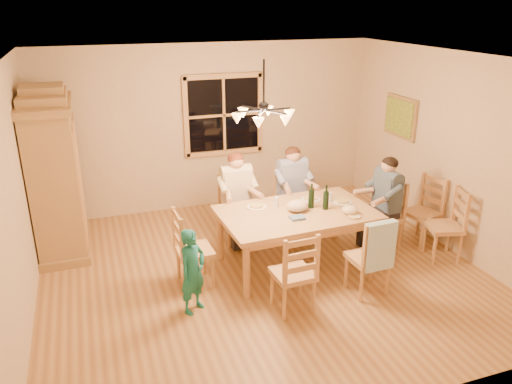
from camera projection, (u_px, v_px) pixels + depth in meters
name	position (u px, v px, depth m)	size (l,w,h in m)	color
floor	(263.00, 272.00, 6.49)	(5.50, 5.50, 0.00)	#986637
ceiling	(264.00, 59.00, 5.51)	(5.50, 5.00, 0.02)	white
wall_back	(212.00, 127.00, 8.20)	(5.50, 0.02, 2.70)	#C5AE8B
wall_left	(14.00, 203.00, 5.16)	(0.02, 5.00, 2.70)	#C5AE8B
wall_right	(452.00, 153.00, 6.84)	(0.02, 5.00, 2.70)	#C5AE8B
window	(224.00, 115.00, 8.16)	(1.30, 0.06, 1.30)	black
painting	(400.00, 117.00, 7.80)	(0.06, 0.78, 0.64)	olive
chandelier	(264.00, 115.00, 5.74)	(0.77, 0.68, 0.71)	black
armoire	(56.00, 177.00, 6.78)	(0.66, 1.40, 2.30)	olive
dining_table	(297.00, 218.00, 6.47)	(2.03, 1.30, 0.76)	#A6734A
chair_far_left	(237.00, 222.00, 7.24)	(0.46, 0.44, 0.99)	tan
chair_far_right	(292.00, 213.00, 7.54)	(0.46, 0.44, 0.99)	tan
chair_near_left	(293.00, 285.00, 5.62)	(0.46, 0.44, 0.99)	tan
chair_near_right	(367.00, 269.00, 5.96)	(0.46, 0.44, 0.99)	tan
chair_end_left	(195.00, 262.00, 6.13)	(0.44, 0.46, 0.99)	tan
chair_end_right	(383.00, 227.00, 7.07)	(0.44, 0.46, 0.99)	tan
adult_woman	(236.00, 187.00, 7.04)	(0.41, 0.44, 0.87)	beige
adult_plaid_man	(292.00, 179.00, 7.35)	(0.41, 0.44, 0.87)	#354C92
adult_slate_man	(386.00, 191.00, 6.88)	(0.44, 0.41, 0.87)	#43566B
towel	(379.00, 246.00, 5.65)	(0.38, 0.10, 0.58)	#A5CFDF
wine_bottle_a	(311.00, 196.00, 6.50)	(0.08, 0.08, 0.33)	black
wine_bottle_b	(326.00, 197.00, 6.45)	(0.08, 0.08, 0.33)	black
plate_woman	(257.00, 207.00, 6.55)	(0.26, 0.26, 0.02)	white
plate_plaid	(311.00, 199.00, 6.81)	(0.26, 0.26, 0.02)	white
plate_slate	(342.00, 202.00, 6.71)	(0.26, 0.26, 0.02)	white
wine_glass_a	(276.00, 202.00, 6.55)	(0.06, 0.06, 0.14)	silver
wine_glass_b	(330.00, 197.00, 6.71)	(0.06, 0.06, 0.14)	silver
cap	(350.00, 210.00, 6.34)	(0.20, 0.20, 0.11)	beige
napkin	(297.00, 218.00, 6.21)	(0.18, 0.14, 0.03)	slate
cloth_bundle	(298.00, 206.00, 6.41)	(0.28, 0.22, 0.15)	tan
child	(193.00, 271.00, 5.52)	(0.37, 0.24, 1.00)	#197372
chair_spare_front	(442.00, 237.00, 6.77)	(0.53, 0.54, 0.99)	tan
chair_spare_back	(421.00, 223.00, 7.19)	(0.51, 0.52, 0.99)	tan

